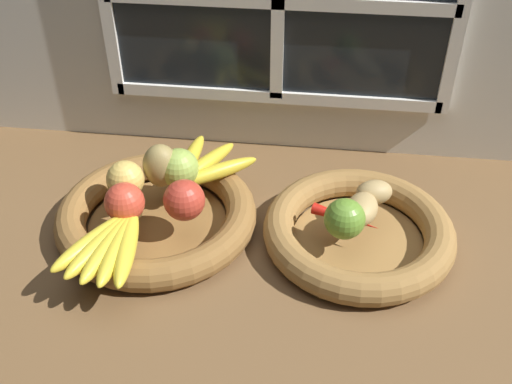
{
  "coord_description": "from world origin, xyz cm",
  "views": [
    {
      "loc": [
        8.81,
        -77.34,
        69.67
      ],
      "look_at": [
        -0.63,
        -0.0,
        9.3
      ],
      "focal_mm": 42.16,
      "sensor_mm": 36.0,
      "label": 1
    }
  ],
  "objects": [
    {
      "name": "potato_back",
      "position": [
        18.94,
        4.81,
        7.37
      ],
      "size": [
        7.42,
        6.25,
        4.15
      ],
      "primitive_type": "ellipsoid",
      "rotation": [
        0.0,
        0.0,
        0.32
      ],
      "color": "tan",
      "rests_on": "fruit_bowl_right"
    },
    {
      "name": "back_wall",
      "position": [
        0.0,
        29.77,
        27.88
      ],
      "size": [
        140.0,
        4.6,
        55.0
      ],
      "color": "silver",
      "rests_on": "ground_plane"
    },
    {
      "name": "apple_golden_left",
      "position": [
        -23.37,
        1.77,
        8.56
      ],
      "size": [
        6.52,
        6.52,
        6.52
      ],
      "primitive_type": "sphere",
      "color": "#DBB756",
      "rests_on": "fruit_bowl_left"
    },
    {
      "name": "apple_red_right",
      "position": [
        -12.08,
        -2.84,
        8.74
      ],
      "size": [
        6.88,
        6.88,
        6.88
      ],
      "primitive_type": "sphere",
      "color": "#B73828",
      "rests_on": "fruit_bowl_left"
    },
    {
      "name": "apple_red_front",
      "position": [
        -21.64,
        -4.43,
        8.6
      ],
      "size": [
        6.61,
        6.61,
        6.61
      ],
      "primitive_type": "sphere",
      "color": "#CC422D",
      "rests_on": "fruit_bowl_left"
    },
    {
      "name": "fruit_bowl_left",
      "position": [
        -18.01,
        -0.0,
        2.47
      ],
      "size": [
        34.75,
        34.75,
        5.3
      ],
      "color": "brown",
      "rests_on": "ground_plane"
    },
    {
      "name": "apple_green_back",
      "position": [
        -14.89,
        5.78,
        8.81
      ],
      "size": [
        7.01,
        7.01,
        7.01
      ],
      "primitive_type": "sphere",
      "color": "#99B74C",
      "rests_on": "fruit_bowl_left"
    },
    {
      "name": "banana_bunch_front",
      "position": [
        -21.69,
        -12.42,
        6.79
      ],
      "size": [
        13.56,
        18.51,
        2.99
      ],
      "color": "yellow",
      "rests_on": "fruit_bowl_left"
    },
    {
      "name": "banana_bunch_back",
      "position": [
        -11.53,
        10.02,
        6.66
      ],
      "size": [
        15.02,
        17.33,
        2.73
      ],
      "color": "gold",
      "rests_on": "fruit_bowl_left"
    },
    {
      "name": "ground_plane",
      "position": [
        0.0,
        0.0,
        -1.5
      ],
      "size": [
        140.0,
        90.0,
        3.0
      ],
      "primitive_type": "cube",
      "color": "brown"
    },
    {
      "name": "potato_large",
      "position": [
        16.75,
        -0.0,
        7.41
      ],
      "size": [
        6.96,
        8.78,
        4.22
      ],
      "primitive_type": "ellipsoid",
      "rotation": [
        0.0,
        0.0,
        1.32
      ],
      "color": "tan",
      "rests_on": "fruit_bowl_right"
    },
    {
      "name": "lime_near",
      "position": [
        13.92,
        -4.24,
        8.59
      ],
      "size": [
        6.59,
        6.59,
        6.59
      ],
      "primitive_type": "sphere",
      "color": "olive",
      "rests_on": "fruit_bowl_right"
    },
    {
      "name": "fruit_bowl_right",
      "position": [
        16.75,
        -0.0,
        2.47
      ],
      "size": [
        32.22,
        32.22,
        5.3
      ],
      "color": "olive",
      "rests_on": "ground_plane"
    },
    {
      "name": "pear_brown",
      "position": [
        -17.96,
        5.34,
        9.38
      ],
      "size": [
        7.36,
        6.89,
        8.16
      ],
      "primitive_type": "ellipsoid",
      "rotation": [
        0.0,
        0.0,
        0.21
      ],
      "color": "olive",
      "rests_on": "fruit_bowl_left"
    },
    {
      "name": "chili_pepper",
      "position": [
        14.27,
        -1.32,
        6.29
      ],
      "size": [
        11.44,
        5.82,
        1.99
      ],
      "primitive_type": "cone",
      "rotation": [
        0.0,
        1.57,
        -0.35
      ],
      "color": "red",
      "rests_on": "fruit_bowl_right"
    }
  ]
}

